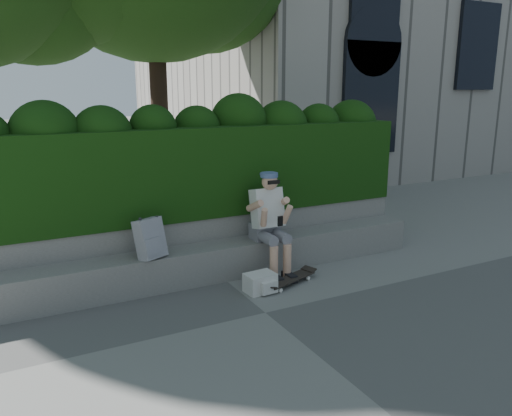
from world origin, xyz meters
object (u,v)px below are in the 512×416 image
person (269,219)px  skateboard (290,279)px  backpack_plaid (150,238)px  backpack_ground (260,283)px

person → skateboard: person is taller
backpack_plaid → backpack_ground: (1.18, -0.59, -0.57)m
person → skateboard: bearing=-85.6°
person → backpack_ground: 0.91m
backpack_plaid → backpack_ground: backpack_plaid is taller
skateboard → person: bearing=75.4°
backpack_plaid → backpack_ground: bearing=-51.7°
person → backpack_ground: bearing=-128.5°
backpack_ground → backpack_plaid: bearing=149.3°
backpack_plaid → backpack_ground: size_ratio=1.33×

